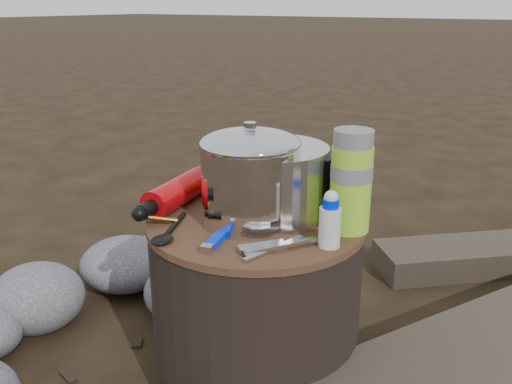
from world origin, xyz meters
The scene contains 15 objects.
ground centered at (0.00, 0.00, 0.00)m, with size 60.00×60.00×0.00m, color black.
stump centered at (0.00, 0.00, 0.21)m, with size 0.45×0.45×0.42m, color black.
rock_ring centered at (-0.51, -0.10, 0.09)m, with size 0.41×0.90×0.18m, color #5A5A5F, non-canonical shape.
foil_windscreen centered at (0.01, 0.04, 0.49)m, with size 0.25×0.25×0.15m, color silver.
camping_pot centered at (0.00, -0.02, 0.52)m, with size 0.20×0.20×0.20m, color silver.
fuel_bottle centered at (-0.19, -0.03, 0.45)m, with size 0.06×0.26×0.06m, color red, non-canonical shape.
thermos centered at (0.18, 0.06, 0.52)m, with size 0.08×0.08×0.20m, color #94D42B.
travel_mug centered at (0.14, 0.13, 0.48)m, with size 0.08×0.08×0.12m, color black.
stuff_sack centered at (-0.11, 0.16, 0.47)m, with size 0.15×0.12×0.10m, color #DFBE00.
food_pouch centered at (0.01, 0.15, 0.48)m, with size 0.10×0.02×0.12m, color navy.
lighter centered at (0.00, -0.14, 0.43)m, with size 0.02×0.08×0.02m, color #0024F4.
multitool centered at (0.09, -0.12, 0.43)m, with size 0.02×0.09×0.01m, color #B1B1B7.
pot_grabber centered at (0.11, -0.11, 0.43)m, with size 0.04×0.15×0.01m, color #B1B1B7, non-canonical shape.
spork centered at (-0.11, -0.13, 0.43)m, with size 0.03×0.15×0.01m, color black, non-canonical shape.
squeeze_bottle centered at (0.19, -0.04, 0.47)m, with size 0.04×0.04×0.10m, color silver.
Camera 1 is at (0.58, -0.88, 0.85)m, focal length 38.02 mm.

